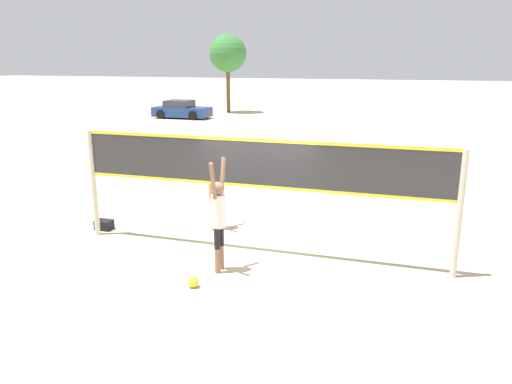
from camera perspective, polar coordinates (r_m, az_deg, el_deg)
The scene contains 8 objects.
ground_plane at distance 10.94m, azimuth 0.00°, elevation -7.00°, with size 200.00×200.00×0.00m, color beige.
volleyball_net at distance 10.40m, azimuth 0.00°, elevation 2.15°, with size 8.14×0.12×2.51m.
player_spiker at distance 9.68m, azimuth -4.31°, elevation -2.45°, with size 0.28×0.72×2.26m.
player_blocker at distance 12.19m, azimuth -4.81°, elevation 0.66°, with size 0.28×0.70×2.08m.
volleyball at distance 9.43m, azimuth -7.21°, elevation -10.15°, with size 0.21×0.21×0.21m.
gear_bag at distance 12.94m, azimuth -16.98°, elevation -3.60°, with size 0.40×0.31×0.24m.
parked_car_near at distance 36.58m, azimuth -8.51°, elevation 9.25°, with size 4.02×1.93×1.28m.
tree_left_cluster at distance 40.13m, azimuth -3.25°, elevation 15.50°, with size 2.89×2.89×6.01m.
Camera 1 is at (3.09, -9.67, 4.08)m, focal length 35.00 mm.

